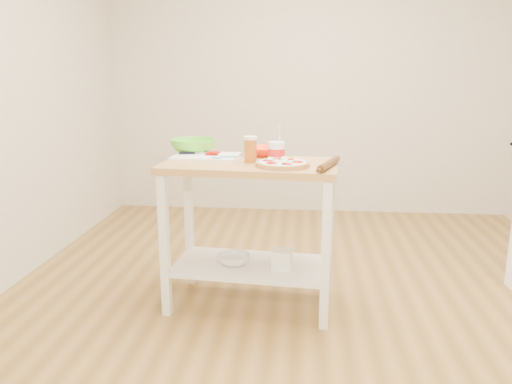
{
  "coord_description": "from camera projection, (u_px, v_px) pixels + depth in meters",
  "views": [
    {
      "loc": [
        -0.05,
        -2.85,
        1.42
      ],
      "look_at": [
        -0.32,
        -0.02,
        0.73
      ],
      "focal_mm": 35.0,
      "sensor_mm": 36.0,
      "label": 1
    }
  ],
  "objects": [
    {
      "name": "room_shell",
      "position": [
        313.0,
        84.0,
        2.77
      ],
      "size": [
        4.04,
        4.54,
        2.74
      ],
      "color": "olive",
      "rests_on": "ground"
    },
    {
      "name": "prep_island",
      "position": [
        251.0,
        205.0,
        2.99
      ],
      "size": [
        1.07,
        0.64,
        0.9
      ],
      "rotation": [
        0.0,
        0.0,
        -0.09
      ],
      "color": "tan",
      "rests_on": "ground"
    },
    {
      "name": "pizza",
      "position": [
        283.0,
        163.0,
        2.81
      ],
      "size": [
        0.31,
        0.31,
        0.05
      ],
      "rotation": [
        0.0,
        0.0,
        -0.45
      ],
      "color": "tan",
      "rests_on": "prep_island"
    },
    {
      "name": "cutting_board",
      "position": [
        206.0,
        156.0,
        3.12
      ],
      "size": [
        0.42,
        0.32,
        0.04
      ],
      "rotation": [
        0.0,
        0.0,
        -0.06
      ],
      "color": "white",
      "rests_on": "prep_island"
    },
    {
      "name": "spatula",
      "position": [
        223.0,
        157.0,
        3.01
      ],
      "size": [
        0.15,
        0.08,
        0.01
      ],
      "rotation": [
        0.0,
        0.0,
        0.2
      ],
      "color": "#44AC9A",
      "rests_on": "cutting_board"
    },
    {
      "name": "knife",
      "position": [
        195.0,
        153.0,
        3.17
      ],
      "size": [
        0.26,
        0.11,
        0.01
      ],
      "rotation": [
        0.0,
        0.0,
        0.28
      ],
      "color": "silver",
      "rests_on": "cutting_board"
    },
    {
      "name": "orange_bowl",
      "position": [
        263.0,
        151.0,
        3.16
      ],
      "size": [
        0.29,
        0.29,
        0.06
      ],
      "primitive_type": "imported",
      "rotation": [
        0.0,
        0.0,
        -0.31
      ],
      "color": "#FF310B",
      "rests_on": "prep_island"
    },
    {
      "name": "green_bowl",
      "position": [
        193.0,
        146.0,
        3.26
      ],
      "size": [
        0.39,
        0.39,
        0.09
      ],
      "primitive_type": "imported",
      "rotation": [
        0.0,
        0.0,
        -0.46
      ],
      "color": "#5CCB2C",
      "rests_on": "prep_island"
    },
    {
      "name": "beer_pint",
      "position": [
        250.0,
        149.0,
        2.91
      ],
      "size": [
        0.08,
        0.08,
        0.15
      ],
      "color": "#AB5A16",
      "rests_on": "prep_island"
    },
    {
      "name": "yogurt_tub",
      "position": [
        276.0,
        152.0,
        2.92
      ],
      "size": [
        0.1,
        0.1,
        0.22
      ],
      "color": "white",
      "rests_on": "prep_island"
    },
    {
      "name": "rolling_pin",
      "position": [
        329.0,
        164.0,
        2.76
      ],
      "size": [
        0.14,
        0.34,
        0.04
      ],
      "primitive_type": "cylinder",
      "rotation": [
        1.57,
        0.0,
        -0.3
      ],
      "color": "#583414",
      "rests_on": "prep_island"
    },
    {
      "name": "shelf_glass_bowl",
      "position": [
        234.0,
        259.0,
        3.08
      ],
      "size": [
        0.23,
        0.23,
        0.06
      ],
      "primitive_type": "imported",
      "rotation": [
        0.0,
        0.0,
        0.16
      ],
      "color": "silver",
      "rests_on": "prep_island"
    },
    {
      "name": "shelf_bin",
      "position": [
        282.0,
        259.0,
        3.01
      ],
      "size": [
        0.13,
        0.13,
        0.12
      ],
      "primitive_type": "cube",
      "rotation": [
        0.0,
        0.0,
        -0.09
      ],
      "color": "white",
      "rests_on": "prep_island"
    }
  ]
}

